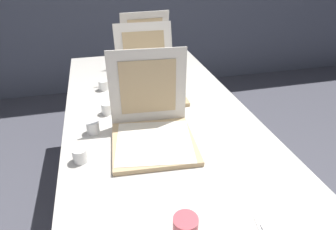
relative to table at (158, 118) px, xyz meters
The scene contains 9 objects.
table is the anchor object (origin of this frame).
pizza_box_front 0.30m from the table, 107.11° to the right, with size 0.40×0.41×0.40m.
pizza_box_middle 0.27m from the table, 88.31° to the left, with size 0.38×0.48×0.38m.
pizza_box_back 0.70m from the table, 82.16° to the left, with size 0.41×0.41×0.39m.
cup_white_mid 0.28m from the table, behind, with size 0.06×0.06×0.06m, color white.
cup_white_near_center 0.38m from the table, 159.22° to the right, with size 0.06×0.06×0.06m, color white.
cup_white_far 0.46m from the table, 126.80° to the left, with size 0.06×0.06×0.06m, color white.
cup_white_near_left 0.54m from the table, 139.75° to the right, with size 0.06×0.06×0.06m, color white.
cup_printed_front 0.83m from the table, 96.46° to the right, with size 0.08×0.08×0.09m, color #D14C56.
Camera 1 is at (-0.29, -0.80, 1.54)m, focal length 30.86 mm.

